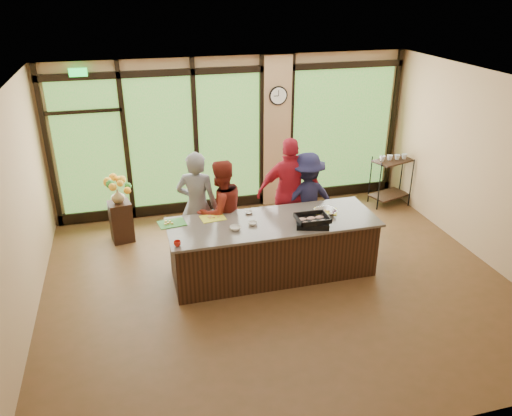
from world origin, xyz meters
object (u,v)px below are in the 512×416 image
flower_stand (121,221)px  cook_left (197,206)px  bar_cart (391,175)px  island_base (273,249)px  cook_right (306,200)px  roasting_pan (312,223)px

flower_stand → cook_left: bearing=-46.0°
bar_cart → island_base: bearing=-165.9°
cook_left → cook_right: bearing=-160.0°
island_base → roasting_pan: 0.79m
island_base → roasting_pan: size_ratio=6.51×
island_base → cook_right: 1.23m
cook_left → flower_stand: 1.63m
cook_right → flower_stand: size_ratio=2.28×
cook_left → cook_right: 1.86m
roasting_pan → flower_stand: size_ratio=0.65×
cook_left → bar_cart: 4.29m
cook_right → bar_cart: size_ratio=1.57×
cook_left → roasting_pan: 1.92m
roasting_pan → bar_cart: 3.44m
island_base → cook_right: cook_right is taller
cook_left → cook_right: size_ratio=1.10×
cook_right → flower_stand: 3.28m
cook_right → roasting_pan: bearing=71.9°
island_base → cook_left: cook_left is taller
island_base → cook_left: size_ratio=1.68×
cook_left → flower_stand: cook_left is taller
roasting_pan → flower_stand: 3.51m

